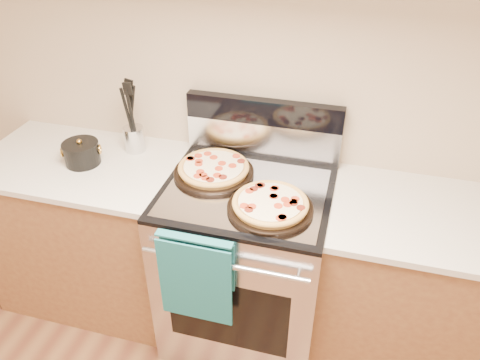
% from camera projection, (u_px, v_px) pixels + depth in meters
% --- Properties ---
extents(wall_back, '(4.00, 0.00, 4.00)m').
position_uv_depth(wall_back, '(267.00, 70.00, 2.15)').
color(wall_back, '#C8AD90').
rests_on(wall_back, ground).
extents(range_body, '(0.76, 0.68, 0.90)m').
position_uv_depth(range_body, '(246.00, 265.00, 2.37)').
color(range_body, '#B7B7BC').
rests_on(range_body, ground).
extents(oven_window, '(0.56, 0.01, 0.40)m').
position_uv_depth(oven_window, '(228.00, 315.00, 2.10)').
color(oven_window, black).
rests_on(oven_window, range_body).
extents(cooktop, '(0.76, 0.68, 0.02)m').
position_uv_depth(cooktop, '(247.00, 191.00, 2.11)').
color(cooktop, black).
rests_on(cooktop, range_body).
extents(backsplash_lower, '(0.76, 0.06, 0.18)m').
position_uv_depth(backsplash_lower, '(263.00, 139.00, 2.31)').
color(backsplash_lower, silver).
rests_on(backsplash_lower, cooktop).
extents(backsplash_upper, '(0.76, 0.06, 0.12)m').
position_uv_depth(backsplash_upper, '(264.00, 111.00, 2.22)').
color(backsplash_upper, black).
rests_on(backsplash_upper, backsplash_lower).
extents(oven_handle, '(0.70, 0.03, 0.03)m').
position_uv_depth(oven_handle, '(223.00, 265.00, 1.88)').
color(oven_handle, silver).
rests_on(oven_handle, range_body).
extents(dish_towel, '(0.32, 0.05, 0.42)m').
position_uv_depth(dish_towel, '(197.00, 277.00, 1.96)').
color(dish_towel, '#177761').
rests_on(dish_towel, oven_handle).
extents(foil_sheet, '(0.70, 0.55, 0.01)m').
position_uv_depth(foil_sheet, '(245.00, 192.00, 2.08)').
color(foil_sheet, gray).
rests_on(foil_sheet, cooktop).
extents(cabinet_left, '(1.00, 0.62, 0.88)m').
position_uv_depth(cabinet_left, '(94.00, 233.00, 2.59)').
color(cabinet_left, brown).
rests_on(cabinet_left, ground).
extents(countertop_left, '(1.02, 0.64, 0.03)m').
position_uv_depth(countertop_left, '(79.00, 163.00, 2.34)').
color(countertop_left, beige).
rests_on(countertop_left, cabinet_left).
extents(cabinet_right, '(1.00, 0.62, 0.88)m').
position_uv_depth(cabinet_right, '(428.00, 296.00, 2.21)').
color(cabinet_right, brown).
rests_on(cabinet_right, ground).
extents(countertop_right, '(1.02, 0.64, 0.03)m').
position_uv_depth(countertop_right, '(452.00, 221.00, 1.95)').
color(countertop_right, beige).
rests_on(countertop_right, cabinet_right).
extents(pepperoni_pizza_back, '(0.37, 0.37, 0.05)m').
position_uv_depth(pepperoni_pizza_back, '(214.00, 169.00, 2.19)').
color(pepperoni_pizza_back, '#B47E37').
rests_on(pepperoni_pizza_back, foil_sheet).
extents(pepperoni_pizza_front, '(0.41, 0.41, 0.05)m').
position_uv_depth(pepperoni_pizza_front, '(270.00, 205.00, 1.96)').
color(pepperoni_pizza_front, '#B47E37').
rests_on(pepperoni_pizza_front, foil_sheet).
extents(utensil_crock, '(0.12, 0.12, 0.13)m').
position_uv_depth(utensil_crock, '(134.00, 139.00, 2.38)').
color(utensil_crock, silver).
rests_on(utensil_crock, countertop_left).
extents(saucepan, '(0.22, 0.22, 0.10)m').
position_uv_depth(saucepan, '(82.00, 154.00, 2.28)').
color(saucepan, black).
rests_on(saucepan, countertop_left).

